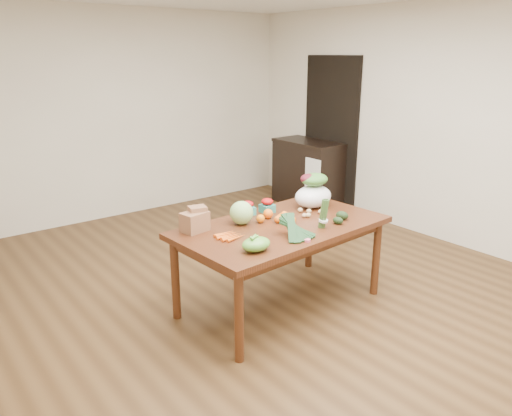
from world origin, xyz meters
TOP-DOWN VIEW (x-y plane):
  - floor at (0.00, 0.00)m, footprint 6.00×6.00m
  - room_walls at (0.00, 0.00)m, footprint 5.02×6.02m
  - dining_table at (-0.06, -0.31)m, footprint 1.83×1.09m
  - doorway_dark at (2.48, 1.60)m, footprint 0.02×1.00m
  - cabinet at (2.22, 1.77)m, footprint 0.52×1.02m
  - dish_towel at (1.96, 1.40)m, footprint 0.02×0.28m
  - paper_bag at (-0.72, -0.01)m, footprint 0.29×0.25m
  - cabbage at (-0.32, -0.10)m, footprint 0.20×0.20m
  - strawberry_basket_a at (-0.13, 0.07)m, footprint 0.12×0.12m
  - strawberry_basket_b at (0.05, 0.02)m, footprint 0.12×0.12m
  - orange_a at (-0.17, -0.17)m, footprint 0.07×0.07m
  - orange_b at (-0.05, -0.12)m, footprint 0.09×0.09m
  - orange_c at (-0.02, -0.27)m, footprint 0.07×0.07m
  - mandarin_cluster at (-0.01, -0.28)m, footprint 0.19×0.19m
  - carrots at (-0.59, -0.29)m, footprint 0.23×0.20m
  - snap_pea_bag at (-0.59, -0.64)m, footprint 0.23×0.17m
  - kale_bunch at (-0.17, -0.64)m, footprint 0.34×0.42m
  - asparagus_bundle at (0.15, -0.59)m, footprint 0.09×0.12m
  - potato_a at (0.21, -0.29)m, footprint 0.05×0.04m
  - potato_b at (0.25, -0.31)m, footprint 0.05×0.04m
  - potato_c at (0.33, -0.23)m, footprint 0.05×0.04m
  - potato_d at (0.29, -0.16)m, footprint 0.05×0.04m
  - potato_e at (0.40, -0.30)m, footprint 0.05×0.04m
  - avocado_a at (0.32, -0.59)m, footprint 0.09×0.11m
  - avocado_b at (0.43, -0.53)m, footprint 0.11×0.13m
  - salad_bag at (0.49, -0.11)m, footprint 0.39×0.31m

SIDE VIEW (x-z plane):
  - floor at x=0.00m, z-range 0.00..0.00m
  - dining_table at x=-0.06m, z-range 0.00..0.75m
  - cabinet at x=2.22m, z-range 0.00..0.94m
  - dish_towel at x=1.96m, z-range 0.33..0.78m
  - carrots at x=-0.59m, z-range 0.75..0.78m
  - potato_a at x=0.21m, z-range 0.75..0.79m
  - potato_e at x=0.40m, z-range 0.75..0.79m
  - potato_c at x=0.33m, z-range 0.75..0.79m
  - potato_b at x=0.25m, z-range 0.75..0.79m
  - potato_d at x=0.29m, z-range 0.75..0.79m
  - avocado_a at x=0.32m, z-range 0.75..0.81m
  - orange_a at x=-0.17m, z-range 0.75..0.82m
  - orange_c at x=-0.02m, z-range 0.75..0.82m
  - avocado_b at x=0.43m, z-range 0.75..0.83m
  - orange_b at x=-0.05m, z-range 0.75..0.84m
  - strawberry_basket_a at x=-0.13m, z-range 0.75..0.85m
  - mandarin_cluster at x=-0.01m, z-range 0.75..0.85m
  - snap_pea_bag at x=-0.59m, z-range 0.75..0.85m
  - strawberry_basket_b at x=0.05m, z-range 0.75..0.85m
  - kale_bunch at x=-0.17m, z-range 0.75..0.91m
  - paper_bag at x=-0.72m, z-range 0.75..0.94m
  - cabbage at x=-0.32m, z-range 0.75..0.95m
  - asparagus_bundle at x=0.15m, z-range 0.75..1.00m
  - salad_bag at x=0.49m, z-range 0.75..1.04m
  - doorway_dark at x=2.48m, z-range 0.00..2.10m
  - room_walls at x=0.00m, z-range 0.00..2.70m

